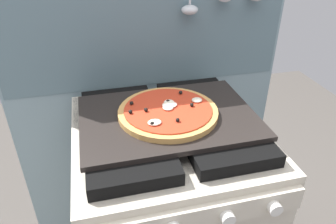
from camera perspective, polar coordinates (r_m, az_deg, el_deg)
kitchen_backsplash at (r=1.35m, az=-3.41°, el=2.04°), size 1.10×0.09×1.55m
stove at (r=1.30m, az=0.02°, el=-18.29°), size 0.60×0.64×0.90m
baking_tray at (r=1.00m, az=0.00°, el=-0.88°), size 0.54×0.38×0.02m
pizza_left at (r=0.99m, az=0.14°, el=0.03°), size 0.31×0.31×0.03m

